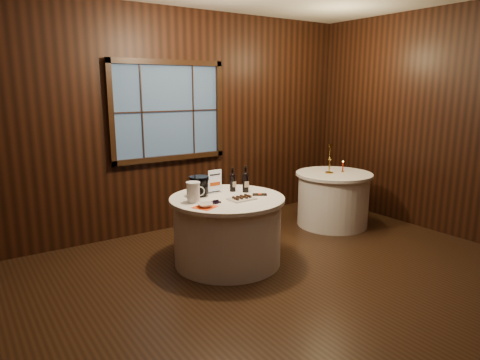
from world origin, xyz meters
TOP-DOWN VIEW (x-y plane):
  - ground at (0.00, 0.00)m, footprint 6.00×6.00m
  - back_wall at (0.00, 2.48)m, footprint 6.00×0.10m
  - main_table at (0.00, 1.00)m, footprint 1.28×1.28m
  - side_table at (2.00, 1.30)m, footprint 1.08×1.08m
  - sign_stand at (-0.01, 1.25)m, footprint 0.17×0.08m
  - port_bottle_left at (0.20, 1.19)m, footprint 0.07×0.07m
  - port_bottle_right at (0.31, 1.08)m, footprint 0.07×0.08m
  - ice_bucket at (-0.23, 1.22)m, footprint 0.22×0.22m
  - chocolate_plate at (0.08, 0.82)m, footprint 0.29×0.20m
  - chocolate_box at (0.36, 0.87)m, footprint 0.18×0.16m
  - grape_bunch at (-0.24, 0.85)m, footprint 0.16×0.09m
  - glass_pitcher at (-0.40, 1.03)m, footprint 0.20×0.15m
  - orange_napkin at (-0.40, 0.79)m, footprint 0.27×0.27m
  - cracker_bowl at (-0.40, 0.79)m, footprint 0.19×0.19m
  - brass_candlestick at (1.91, 1.31)m, footprint 0.12×0.12m
  - red_candle at (2.15, 1.28)m, footprint 0.04×0.04m

SIDE VIEW (x-z plane):
  - ground at x=0.00m, z-range 0.00..0.00m
  - main_table at x=0.00m, z-range 0.00..0.77m
  - side_table at x=2.00m, z-range 0.00..0.77m
  - orange_napkin at x=-0.40m, z-range 0.77..0.77m
  - chocolate_box at x=0.36m, z-range 0.77..0.78m
  - chocolate_plate at x=0.08m, z-range 0.77..0.81m
  - grape_bunch at x=-0.24m, z-range 0.77..0.81m
  - cracker_bowl at x=-0.40m, z-range 0.77..0.81m
  - red_candle at x=2.15m, z-range 0.75..0.92m
  - sign_stand at x=-0.01m, z-range 0.73..1.01m
  - glass_pitcher at x=-0.40m, z-range 0.77..0.99m
  - ice_bucket at x=-0.23m, z-range 0.78..1.00m
  - port_bottle_left at x=0.20m, z-range 0.75..1.04m
  - port_bottle_right at x=0.31m, z-range 0.75..1.06m
  - brass_candlestick at x=1.91m, z-range 0.71..1.13m
  - back_wall at x=0.00m, z-range 0.04..3.04m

